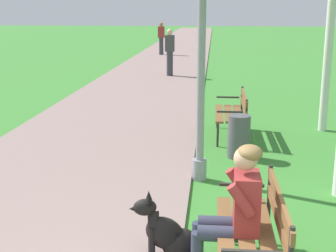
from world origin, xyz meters
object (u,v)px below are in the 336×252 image
(park_bench_mid, at_px, (234,110))
(pedestrian_distant, at_px, (170,53))
(litter_bin, at_px, (239,137))
(dog_black, at_px, (170,236))
(park_bench_near, at_px, (257,226))
(person_seated_on_near_bench, at_px, (234,207))
(pedestrian_further_distant, at_px, (161,38))
(lamp_post_near, at_px, (202,32))

(park_bench_mid, xyz_separation_m, pedestrian_distant, (-1.92, 7.85, 0.33))
(park_bench_mid, relative_size, litter_bin, 2.14)
(park_bench_mid, bearing_deg, dog_black, -99.53)
(park_bench_near, distance_m, pedestrian_distant, 12.87)
(person_seated_on_near_bench, distance_m, pedestrian_further_distant, 20.45)
(pedestrian_distant, height_order, pedestrian_further_distant, same)
(person_seated_on_near_bench, height_order, pedestrian_distant, pedestrian_distant)
(lamp_post_near, bearing_deg, pedestrian_distant, 97.58)
(pedestrian_further_distant, bearing_deg, dog_black, -83.53)
(dog_black, xyz_separation_m, litter_bin, (0.81, 3.36, 0.09))
(park_bench_mid, xyz_separation_m, person_seated_on_near_bench, (-0.19, -4.86, 0.17))
(litter_bin, bearing_deg, park_bench_near, -90.35)
(pedestrian_further_distant, bearing_deg, park_bench_mid, -78.81)
(park_bench_near, height_order, dog_black, park_bench_near)
(park_bench_near, height_order, person_seated_on_near_bench, person_seated_on_near_bench)
(lamp_post_near, bearing_deg, litter_bin, 61.40)
(park_bench_mid, distance_m, pedestrian_distant, 8.09)
(litter_bin, distance_m, pedestrian_further_distant, 16.94)
(person_seated_on_near_bench, height_order, lamp_post_near, lamp_post_near)
(litter_bin, bearing_deg, pedestrian_distant, 102.11)
(park_bench_mid, bearing_deg, litter_bin, -88.40)
(lamp_post_near, xyz_separation_m, litter_bin, (0.60, 1.10, -1.71))
(pedestrian_further_distant, bearing_deg, pedestrian_distant, -81.54)
(pedestrian_further_distant, bearing_deg, park_bench_near, -81.42)
(park_bench_near, height_order, lamp_post_near, lamp_post_near)
(park_bench_mid, distance_m, lamp_post_near, 2.88)
(park_bench_mid, relative_size, dog_black, 1.81)
(dog_black, height_order, pedestrian_further_distant, pedestrian_further_distant)
(park_bench_mid, height_order, litter_bin, park_bench_mid)
(dog_black, bearing_deg, park_bench_near, -17.50)
(park_bench_mid, distance_m, person_seated_on_near_bench, 4.87)
(dog_black, bearing_deg, person_seated_on_near_bench, -22.44)
(person_seated_on_near_bench, relative_size, litter_bin, 1.79)
(person_seated_on_near_bench, bearing_deg, park_bench_mid, 87.72)
(park_bench_near, xyz_separation_m, pedestrian_distant, (-1.93, 12.72, 0.33))
(pedestrian_further_distant, bearing_deg, lamp_post_near, -82.05)
(lamp_post_near, bearing_deg, person_seated_on_near_bench, -81.60)
(park_bench_near, relative_size, lamp_post_near, 0.38)
(litter_bin, relative_size, pedestrian_distant, 0.42)
(person_seated_on_near_bench, distance_m, dog_black, 0.76)
(park_bench_near, height_order, park_bench_mid, same)
(litter_bin, distance_m, pedestrian_distant, 9.34)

